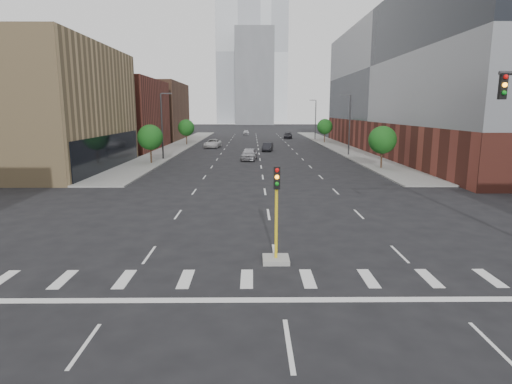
{
  "coord_description": "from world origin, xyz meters",
  "views": [
    {
      "loc": [
        -1.07,
        -9.51,
        6.8
      ],
      "look_at": [
        -0.87,
        12.84,
        2.5
      ],
      "focal_mm": 30.0,
      "sensor_mm": 36.0,
      "label": 1
    }
  ],
  "objects_px": {
    "car_mid_right": "(268,147)",
    "car_distant": "(246,132)",
    "median_traffic_signal": "(276,241)",
    "car_near_left": "(249,154)",
    "car_deep_right": "(288,136)",
    "car_far_left": "(213,143)"
  },
  "relations": [
    {
      "from": "car_mid_right",
      "to": "car_far_left",
      "type": "bearing_deg",
      "value": 153.34
    },
    {
      "from": "median_traffic_signal",
      "to": "car_distant",
      "type": "distance_m",
      "value": 101.46
    },
    {
      "from": "car_far_left",
      "to": "car_deep_right",
      "type": "distance_m",
      "value": 29.89
    },
    {
      "from": "car_mid_right",
      "to": "car_distant",
      "type": "bearing_deg",
      "value": 103.58
    },
    {
      "from": "car_far_left",
      "to": "car_distant",
      "type": "relative_size",
      "value": 1.38
    },
    {
      "from": "car_distant",
      "to": "median_traffic_signal",
      "type": "bearing_deg",
      "value": -88.61
    },
    {
      "from": "car_far_left",
      "to": "car_distant",
      "type": "bearing_deg",
      "value": 88.51
    },
    {
      "from": "car_mid_right",
      "to": "median_traffic_signal",
      "type": "bearing_deg",
      "value": -83.13
    },
    {
      "from": "car_near_left",
      "to": "car_far_left",
      "type": "xyz_separation_m",
      "value": [
        -6.84,
        19.92,
        -0.08
      ]
    },
    {
      "from": "median_traffic_signal",
      "to": "car_near_left",
      "type": "distance_m",
      "value": 40.35
    },
    {
      "from": "car_far_left",
      "to": "car_distant",
      "type": "distance_m",
      "value": 41.54
    },
    {
      "from": "car_deep_right",
      "to": "car_distant",
      "type": "height_order",
      "value": "car_deep_right"
    },
    {
      "from": "car_near_left",
      "to": "car_distant",
      "type": "bearing_deg",
      "value": 96.95
    },
    {
      "from": "car_near_left",
      "to": "car_deep_right",
      "type": "relative_size",
      "value": 1.02
    },
    {
      "from": "median_traffic_signal",
      "to": "car_mid_right",
      "type": "relative_size",
      "value": 1.03
    },
    {
      "from": "car_deep_right",
      "to": "car_distant",
      "type": "relative_size",
      "value": 1.23
    },
    {
      "from": "car_far_left",
      "to": "car_distant",
      "type": "xyz_separation_m",
      "value": [
        5.55,
        41.17,
        -0.09
      ]
    },
    {
      "from": "car_near_left",
      "to": "car_mid_right",
      "type": "bearing_deg",
      "value": 82.74
    },
    {
      "from": "car_mid_right",
      "to": "car_deep_right",
      "type": "height_order",
      "value": "car_deep_right"
    },
    {
      "from": "median_traffic_signal",
      "to": "car_far_left",
      "type": "relative_size",
      "value": 0.8
    },
    {
      "from": "median_traffic_signal",
      "to": "car_far_left",
      "type": "xyz_separation_m",
      "value": [
        -8.34,
        60.25,
        -0.21
      ]
    },
    {
      "from": "car_mid_right",
      "to": "car_distant",
      "type": "height_order",
      "value": "car_mid_right"
    }
  ]
}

